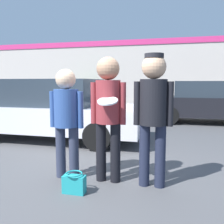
# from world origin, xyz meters

# --- Properties ---
(ground_plane) EXTENTS (56.00, 56.00, 0.00)m
(ground_plane) POSITION_xyz_m (0.00, 0.00, 0.00)
(ground_plane) COLOR #4C4C4F
(storefront_building) EXTENTS (24.00, 0.22, 3.85)m
(storefront_building) POSITION_xyz_m (0.00, 10.53, 1.95)
(storefront_building) COLOR beige
(storefront_building) RESTS_ON ground
(person_left) EXTENTS (0.54, 0.37, 1.67)m
(person_left) POSITION_xyz_m (-0.30, -0.25, 1.00)
(person_left) COLOR #2D3347
(person_left) RESTS_ON ground
(person_middle_with_frisbee) EXTENTS (0.53, 0.58, 1.83)m
(person_middle_with_frisbee) POSITION_xyz_m (0.35, -0.23, 1.11)
(person_middle_with_frisbee) COLOR black
(person_middle_with_frisbee) RESTS_ON ground
(person_right) EXTENTS (0.54, 0.37, 1.85)m
(person_right) POSITION_xyz_m (1.00, -0.25, 1.14)
(person_right) COLOR #1E2338
(person_right) RESTS_ON ground
(parked_car_near) EXTENTS (4.63, 1.91, 1.55)m
(parked_car_near) POSITION_xyz_m (-1.78, 2.16, 0.76)
(parked_car_near) COLOR silver
(parked_car_near) RESTS_ON ground
(parked_car_far) EXTENTS (4.71, 1.94, 1.52)m
(parked_car_far) POSITION_xyz_m (2.53, 6.00, 0.76)
(parked_car_far) COLOR black
(parked_car_far) RESTS_ON ground
(shrub) EXTENTS (1.50, 1.50, 1.50)m
(shrub) POSITION_xyz_m (-3.49, 9.59, 0.75)
(shrub) COLOR #2D6B33
(shrub) RESTS_ON ground
(handbag) EXTENTS (0.30, 0.23, 0.28)m
(handbag) POSITION_xyz_m (0.02, -0.75, 0.13)
(handbag) COLOR teal
(handbag) RESTS_ON ground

